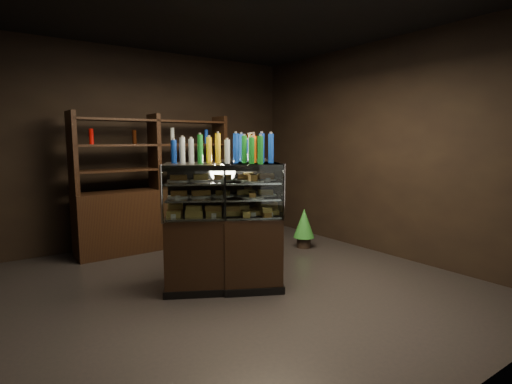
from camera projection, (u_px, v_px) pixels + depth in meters
ground at (231, 286)px, 4.45m from camera, size 5.00×5.00×0.00m
room_shell at (229, 109)px, 4.20m from camera, size 5.02×5.02×3.01m
display_case at (236, 242)px, 4.56m from camera, size 1.69×1.42×1.38m
food_display at (236, 191)px, 4.48m from camera, size 1.32×1.12×0.43m
bottles_top at (235, 150)px, 4.43m from camera, size 1.16×0.98×0.30m
potted_conifer at (304, 223)px, 6.02m from camera, size 0.31×0.31×0.67m
back_shelving at (156, 208)px, 6.01m from camera, size 2.34×0.49×2.00m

